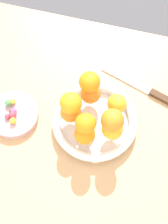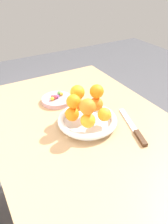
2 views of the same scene
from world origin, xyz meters
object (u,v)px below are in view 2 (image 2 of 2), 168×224
(candy_ball_0, at_px, (52,99))
(orange_0, at_px, (88,120))
(candy_dish, at_px, (57,100))
(candy_ball_1, at_px, (52,97))
(candy_ball_2, at_px, (60,93))
(candy_ball_4, at_px, (56,97))
(orange_5, at_px, (74,102))
(orange_2, at_px, (96,104))
(orange_6, at_px, (97,91))
(orange_3, at_px, (78,104))
(candy_ball_6, at_px, (62,94))
(orange_7, at_px, (78,92))
(candy_ball_5, at_px, (56,97))
(orange_4, at_px, (72,114))
(candy_ball_7, at_px, (57,96))
(fruit_bowl, at_px, (87,121))
(orange_1, at_px, (104,114))
(dining_table, at_px, (84,139))
(candy_ball_3, at_px, (55,97))
(knife, at_px, (134,129))
(orange_8, at_px, (87,107))

(candy_ball_0, bearing_deg, orange_0, -173.82)
(candy_dish, height_order, candy_ball_1, candy_ball_1)
(candy_ball_2, distance_m, candy_ball_4, 0.04)
(candy_dish, distance_m, orange_5, 0.26)
(orange_2, xyz_separation_m, orange_6, (0.00, -0.00, 0.06))
(orange_2, distance_m, orange_3, 0.08)
(orange_0, distance_m, candy_ball_6, 0.31)
(orange_7, bearing_deg, orange_3, 45.90)
(candy_dish, bearing_deg, orange_7, -170.81)
(candy_ball_5, bearing_deg, orange_4, 173.36)
(candy_ball_7, bearing_deg, orange_3, -172.40)
(fruit_bowl, distance_m, orange_4, 0.08)
(orange_1, bearing_deg, candy_ball_6, 9.68)
(orange_1, relative_size, candy_ball_0, 2.96)
(orange_1, height_order, candy_ball_2, orange_1)
(orange_2, xyz_separation_m, candy_ball_5, (0.22, 0.10, -0.04))
(candy_ball_0, bearing_deg, orange_3, -161.89)
(candy_dish, height_order, candy_ball_6, candy_ball_6)
(candy_dish, xyz_separation_m, orange_4, (-0.23, 0.03, 0.06))
(dining_table, distance_m, orange_5, 0.22)
(orange_7, bearing_deg, candy_ball_3, 12.57)
(orange_2, bearing_deg, orange_4, 97.61)
(candy_ball_2, xyz_separation_m, knife, (-0.39, -0.16, -0.03))
(orange_6, bearing_deg, candy_ball_1, 28.09)
(orange_3, bearing_deg, orange_1, -154.44)
(candy_ball_7, bearing_deg, knife, -153.39)
(candy_ball_3, bearing_deg, fruit_bowl, -169.43)
(orange_4, distance_m, candy_ball_4, 0.23)
(orange_4, bearing_deg, orange_5, -106.02)
(orange_5, bearing_deg, orange_7, -41.75)
(candy_ball_4, bearing_deg, orange_2, -154.88)
(orange_4, distance_m, orange_7, 0.10)
(dining_table, bearing_deg, knife, -131.09)
(dining_table, distance_m, orange_0, 0.17)
(orange_6, xyz_separation_m, candy_ball_2, (0.23, 0.07, -0.10))
(orange_4, height_order, candy_ball_4, orange_4)
(orange_2, height_order, candy_ball_0, orange_2)
(orange_5, distance_m, candy_ball_7, 0.25)
(orange_1, bearing_deg, knife, -126.00)
(candy_dish, xyz_separation_m, candy_ball_7, (-0.00, -0.00, 0.02))
(orange_4, height_order, candy_ball_1, orange_4)
(orange_2, relative_size, candy_ball_2, 2.87)
(fruit_bowl, height_order, candy_ball_3, candy_ball_3)
(candy_dish, bearing_deg, orange_3, -171.52)
(fruit_bowl, relative_size, orange_4, 4.31)
(orange_1, distance_m, knife, 0.14)
(orange_7, distance_m, orange_8, 0.12)
(orange_6, distance_m, candy_ball_4, 0.25)
(orange_7, xyz_separation_m, candy_ball_0, (0.16, 0.06, -0.10))
(candy_ball_3, distance_m, candy_ball_4, 0.01)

